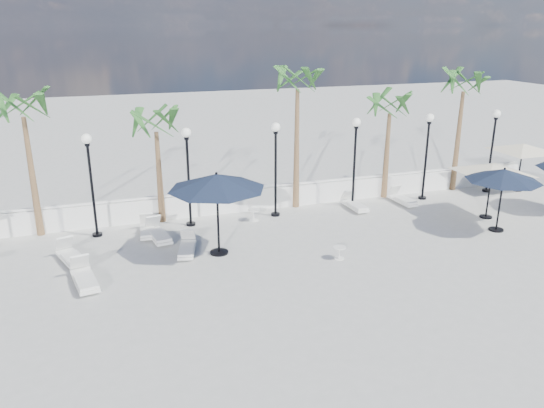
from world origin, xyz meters
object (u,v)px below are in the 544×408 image
object	(u,v)px
lounger_4	(187,247)
parasol_navy_left	(217,182)
lounger_2	(84,278)
parasol_navy_mid	(504,175)
parasol_cream_sq_a	(493,164)
parasol_cream_sq_b	(524,144)
lounger_0	(72,256)
lounger_3	(147,229)
lounger_1	(158,234)
lounger_5	(402,199)
lounger_6	(354,204)

from	to	relation	value
lounger_4	parasol_navy_left	xyz separation A→B (m)	(1.04, -0.37, 2.34)
lounger_2	parasol_navy_mid	xyz separation A→B (m)	(14.88, -0.26, 1.95)
parasol_cream_sq_a	parasol_cream_sq_b	size ratio (longest dim) A/B	1.01
lounger_0	lounger_4	bearing A→B (deg)	-25.52
lounger_0	parasol_navy_mid	xyz separation A→B (m)	(15.28, -2.05, 1.95)
lounger_2	lounger_3	bearing A→B (deg)	47.74
lounger_1	parasol_cream_sq_b	size ratio (longest dim) A/B	0.38
lounger_0	parasol_navy_left	distance (m)	5.36
lounger_0	parasol_cream_sq_b	distance (m)	20.02
parasol_navy_left	parasol_cream_sq_a	distance (m)	11.12
lounger_3	parasol_cream_sq_b	size ratio (longest dim) A/B	0.34
lounger_1	lounger_0	bearing A→B (deg)	-167.81
lounger_4	lounger_1	bearing A→B (deg)	131.08
lounger_2	lounger_4	distance (m)	3.60
lounger_2	parasol_cream_sq_b	world-z (taller)	parasol_cream_sq_b
lounger_3	lounger_2	bearing A→B (deg)	-117.49
lounger_5	lounger_4	bearing A→B (deg)	-170.55
lounger_3	lounger_6	xyz separation A→B (m)	(8.67, 0.18, 0.00)
parasol_cream_sq_a	lounger_5	bearing A→B (deg)	130.36
lounger_0	lounger_1	xyz separation A→B (m)	(2.94, 1.13, -0.00)
parasol_cream_sq_b	parasol_cream_sq_a	bearing A→B (deg)	-146.20
lounger_0	lounger_3	xyz separation A→B (m)	(2.61, 1.75, -0.02)
lounger_5	parasol_cream_sq_b	bearing A→B (deg)	-4.01
parasol_cream_sq_a	parasol_cream_sq_b	bearing A→B (deg)	33.80
lounger_2	parasol_cream_sq_a	bearing A→B (deg)	-6.28
lounger_1	lounger_2	size ratio (longest dim) A/B	0.98
lounger_0	lounger_2	xyz separation A→B (m)	(0.40, -1.78, 0.00)
lounger_6	parasol_navy_left	xyz separation A→B (m)	(-6.52, -2.70, 2.34)
lounger_3	parasol_cream_sq_b	bearing A→B (deg)	5.16
lounger_3	parasol_navy_left	size ratio (longest dim) A/B	0.51
parasol_navy_left	lounger_3	bearing A→B (deg)	130.37
lounger_3	parasol_navy_left	bearing A→B (deg)	-44.99
lounger_1	parasol_cream_sq_a	size ratio (longest dim) A/B	0.37
lounger_3	lounger_0	bearing A→B (deg)	-141.64
lounger_1	parasol_cream_sq_b	xyz separation A→B (m)	(16.89, 0.77, 2.01)
lounger_2	parasol_navy_left	xyz separation A→B (m)	(4.37, 1.00, 2.32)
parasol_navy_mid	parasol_navy_left	bearing A→B (deg)	173.15
lounger_5	parasol_cream_sq_a	xyz separation A→B (m)	(2.26, -2.66, 2.01)
lounger_4	lounger_6	bearing A→B (deg)	31.46
lounger_3	lounger_4	xyz separation A→B (m)	(1.11, -2.16, 0.00)
lounger_2	parasol_navy_mid	world-z (taller)	parasol_navy_mid
lounger_1	parasol_cream_sq_b	bearing A→B (deg)	-6.17
lounger_0	lounger_2	bearing A→B (deg)	-96.53
lounger_6	parasol_navy_mid	bearing A→B (deg)	-47.14
lounger_2	lounger_4	size ratio (longest dim) A/B	1.11
lounger_0	lounger_4	world-z (taller)	lounger_0
lounger_0	lounger_3	distance (m)	3.14
parasol_navy_left	parasol_navy_mid	xyz separation A→B (m)	(10.52, -1.26, -0.37)
lounger_4	lounger_5	xyz separation A→B (m)	(9.89, 2.34, 0.01)
lounger_1	lounger_4	world-z (taller)	lounger_1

